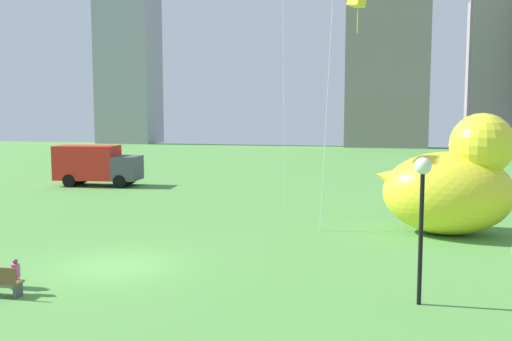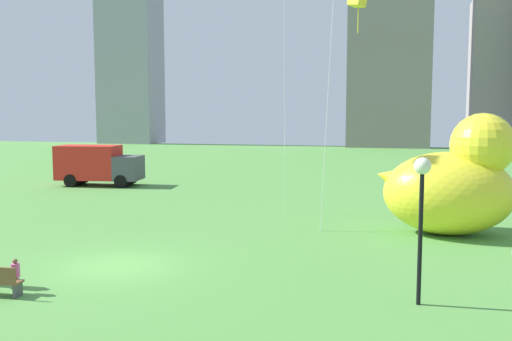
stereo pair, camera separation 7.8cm
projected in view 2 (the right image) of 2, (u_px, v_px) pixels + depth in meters
name	position (u px, v px, depth m)	size (l,w,h in m)	color
ground_plane	(116.00, 266.00, 19.28)	(140.00, 140.00, 0.00)	#539141
person_child	(16.00, 274.00, 16.32)	(0.25, 0.25, 1.02)	silver
giant_inflatable_duck	(454.00, 183.00, 24.02)	(6.26, 4.02, 5.19)	yellow
lamppost	(422.00, 192.00, 15.11)	(0.46, 0.46, 4.03)	black
box_truck	(98.00, 165.00, 40.12)	(6.12, 2.98, 2.85)	red
city_skyline	(410.00, 36.00, 84.08)	(75.58, 19.40, 37.48)	gray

